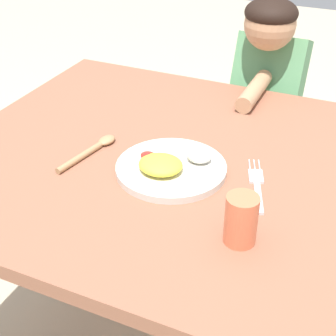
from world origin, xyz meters
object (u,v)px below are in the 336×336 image
object	(u,v)px
plate	(170,167)
drinking_cup	(241,220)
fork	(257,185)
spoon	(93,149)
person	(263,127)

from	to	relation	value
plate	drinking_cup	world-z (taller)	drinking_cup
fork	spoon	distance (m)	0.40
plate	fork	world-z (taller)	plate
plate	person	size ratio (longest dim) A/B	0.26
fork	drinking_cup	xyz separation A→B (m)	(0.02, -0.19, 0.05)
plate	person	xyz separation A→B (m)	(0.06, 0.64, -0.20)
plate	drinking_cup	xyz separation A→B (m)	(0.21, -0.16, 0.04)
fork	drinking_cup	distance (m)	0.19
drinking_cup	person	world-z (taller)	person
plate	fork	xyz separation A→B (m)	(0.19, 0.03, -0.01)
spoon	drinking_cup	xyz separation A→B (m)	(0.42, -0.17, 0.04)
plate	fork	distance (m)	0.20
spoon	person	bearing A→B (deg)	-12.70
fork	person	world-z (taller)	person
plate	drinking_cup	bearing A→B (deg)	-36.99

